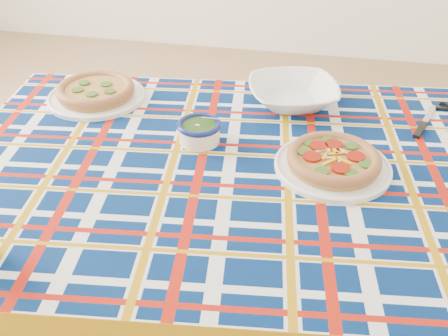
% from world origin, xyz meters
% --- Properties ---
extents(floor, '(4.00, 4.00, 0.00)m').
position_xyz_m(floor, '(0.00, 0.00, 0.00)').
color(floor, olive).
rests_on(floor, ground).
extents(dining_table, '(1.63, 1.13, 0.71)m').
position_xyz_m(dining_table, '(0.60, -0.57, 0.65)').
color(dining_table, brown).
rests_on(dining_table, floor).
extents(tablecloth, '(1.66, 1.16, 0.10)m').
position_xyz_m(tablecloth, '(0.60, -0.57, 0.67)').
color(tablecloth, '#041E51').
rests_on(tablecloth, dining_table).
extents(main_focaccia_plate, '(0.30, 0.30, 0.06)m').
position_xyz_m(main_focaccia_plate, '(0.78, -0.54, 0.75)').
color(main_focaccia_plate, '#AA763C').
rests_on(main_focaccia_plate, tablecloth).
extents(pesto_bowl, '(0.12, 0.12, 0.07)m').
position_xyz_m(pesto_bowl, '(0.43, -0.49, 0.75)').
color(pesto_bowl, '#18320D').
rests_on(pesto_bowl, tablecloth).
extents(serving_bowl, '(0.33, 0.33, 0.06)m').
position_xyz_m(serving_bowl, '(0.65, -0.22, 0.75)').
color(serving_bowl, white).
rests_on(serving_bowl, tablecloth).
extents(second_focaccia_plate, '(0.36, 0.36, 0.05)m').
position_xyz_m(second_focaccia_plate, '(0.06, -0.31, 0.75)').
color(second_focaccia_plate, '#AA763C').
rests_on(second_focaccia_plate, tablecloth).
extents(table_knife, '(0.10, 0.22, 0.01)m').
position_xyz_m(table_knife, '(1.04, -0.22, 0.72)').
color(table_knife, silver).
rests_on(table_knife, tablecloth).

